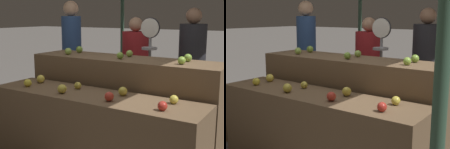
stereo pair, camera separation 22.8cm
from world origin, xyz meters
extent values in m
cylinder|color=#33513D|center=(-1.45, 3.02, 1.27)|extent=(0.07, 0.07, 2.54)
cube|color=brown|center=(0.00, 0.00, 0.41)|extent=(2.20, 0.55, 0.83)
cube|color=brown|center=(0.00, 0.60, 0.55)|extent=(2.20, 0.55, 1.11)
sphere|color=gold|center=(-0.77, -0.10, 0.87)|extent=(0.08, 0.08, 0.08)
sphere|color=gold|center=(-0.27, -0.12, 0.87)|extent=(0.09, 0.09, 0.09)
sphere|color=red|center=(0.26, -0.11, 0.87)|extent=(0.08, 0.08, 0.08)
sphere|color=#B72D23|center=(0.77, -0.12, 0.87)|extent=(0.08, 0.08, 0.08)
sphere|color=yellow|center=(-0.79, 0.12, 0.87)|extent=(0.09, 0.09, 0.09)
sphere|color=gold|center=(-0.26, 0.10, 0.86)|extent=(0.07, 0.07, 0.07)
sphere|color=gold|center=(0.27, 0.12, 0.87)|extent=(0.09, 0.09, 0.09)
sphere|color=gold|center=(0.78, 0.12, 0.87)|extent=(0.08, 0.08, 0.08)
sphere|color=#8EB247|center=(-0.70, 0.49, 1.15)|extent=(0.08, 0.08, 0.08)
sphere|color=#7AA338|center=(0.01, 0.50, 1.15)|extent=(0.08, 0.08, 0.08)
sphere|color=#84AD3D|center=(0.69, 0.50, 1.15)|extent=(0.08, 0.08, 0.08)
sphere|color=#7AA338|center=(-0.70, 0.71, 1.15)|extent=(0.08, 0.08, 0.08)
sphere|color=#8EB247|center=(0.01, 0.71, 1.15)|extent=(0.08, 0.08, 0.08)
sphere|color=#7AA338|center=(0.69, 0.70, 1.15)|extent=(0.08, 0.08, 0.08)
cylinder|color=#99999E|center=(-0.02, 1.30, 0.72)|extent=(0.04, 0.04, 1.44)
cylinder|color=black|center=(-0.02, 1.30, 1.41)|extent=(0.26, 0.01, 0.26)
cylinder|color=silver|center=(-0.02, 1.28, 1.41)|extent=(0.24, 0.02, 0.24)
cylinder|color=#99999E|center=(-0.02, 1.28, 1.22)|extent=(0.01, 0.01, 0.14)
cylinder|color=#99999E|center=(-0.02, 1.28, 1.15)|extent=(0.20, 0.20, 0.03)
cube|color=#2D2D38|center=(-0.42, 1.65, 0.36)|extent=(0.33, 0.25, 0.72)
cylinder|color=maroon|center=(-0.42, 1.65, 1.03)|extent=(0.49, 0.49, 0.62)
sphere|color=tan|center=(-0.42, 1.65, 1.44)|extent=(0.20, 0.20, 0.20)
cube|color=#2D2D38|center=(-1.46, 1.48, 0.42)|extent=(0.26, 0.20, 0.83)
cylinder|color=#2D4C84|center=(-1.46, 1.48, 1.20)|extent=(0.39, 0.39, 0.72)
sphere|color=tan|center=(-1.46, 1.48, 1.67)|extent=(0.24, 0.24, 0.24)
cube|color=#2D2D38|center=(0.33, 1.94, 0.39)|extent=(0.33, 0.27, 0.78)
cylinder|color=#232328|center=(0.33, 1.94, 1.11)|extent=(0.50, 0.50, 0.68)
sphere|color=#936B51|center=(0.33, 1.94, 1.56)|extent=(0.22, 0.22, 0.22)
camera|label=1|loc=(1.71, -2.34, 1.58)|focal=50.00mm
camera|label=2|loc=(1.89, -2.21, 1.58)|focal=50.00mm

